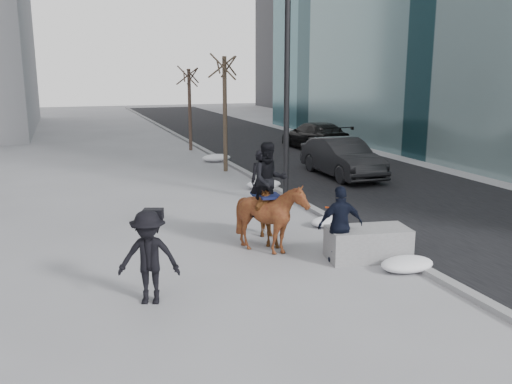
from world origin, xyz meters
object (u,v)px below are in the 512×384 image
object	(u,v)px
car_near	(342,158)
mounted_right	(271,209)
planter	(368,243)
mounted_left	(263,208)

from	to	relation	value
car_near	mounted_right	bearing A→B (deg)	-127.30
planter	mounted_right	distance (m)	2.35
planter	mounted_right	xyz separation A→B (m)	(-1.91, 1.18, 0.68)
car_near	mounted_right	distance (m)	9.94
mounted_left	mounted_right	size ratio (longest dim) A/B	0.89
planter	car_near	size ratio (longest dim) A/B	0.39
mounted_left	mounted_right	world-z (taller)	mounted_right
planter	car_near	xyz separation A→B (m)	(4.19, 9.02, 0.41)
planter	mounted_right	bearing A→B (deg)	148.25
planter	mounted_right	world-z (taller)	mounted_right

